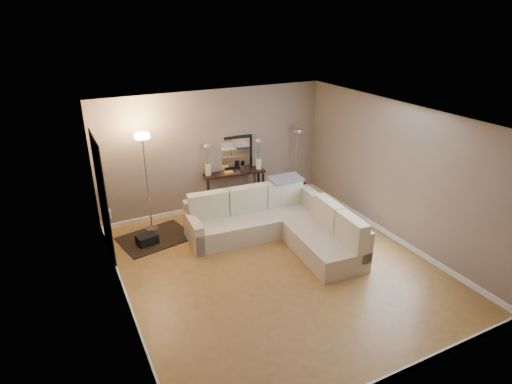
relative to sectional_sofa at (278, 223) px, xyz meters
name	(u,v)px	position (x,y,z in m)	size (l,w,h in m)	color
floor	(277,267)	(-0.50, -0.86, -0.34)	(5.00, 5.50, 0.01)	olive
ceiling	(280,118)	(-0.50, -0.86, 2.27)	(5.00, 5.50, 0.01)	white
wall_back	(215,151)	(-0.50, 1.90, 0.96)	(5.00, 0.02, 2.60)	gray
wall_front	(405,292)	(-0.50, -3.62, 0.96)	(5.00, 0.02, 2.60)	gray
wall_left	(117,232)	(-3.01, -0.86, 0.96)	(0.02, 5.50, 2.60)	gray
wall_right	(397,173)	(2.01, -0.86, 0.96)	(0.02, 5.50, 2.60)	gray
baseboard_back	(217,205)	(-0.50, 1.88, -0.29)	(5.00, 0.03, 0.10)	white
baseboard_front	(389,378)	(-0.50, -3.59, -0.29)	(5.00, 0.03, 0.10)	white
baseboard_left	(130,306)	(-2.98, -0.86, -0.29)	(0.03, 5.50, 0.10)	white
baseboard_right	(388,233)	(1.99, -0.86, -0.29)	(0.03, 5.50, 0.10)	white
doorway	(103,199)	(-2.98, 0.84, 0.76)	(0.02, 1.20, 2.20)	black
switch_plate	(110,213)	(-2.98, -0.01, 0.86)	(0.02, 0.08, 0.12)	white
sectional_sofa	(278,223)	(0.00, 0.00, 0.00)	(2.65, 2.67, 0.91)	#BFAF9B
throw_blanket	(286,179)	(0.51, 0.60, 0.61)	(0.65, 0.38, 0.05)	slate
console_table	(231,188)	(-0.23, 1.73, 0.13)	(1.38, 0.52, 0.83)	black
leaning_mirror	(231,153)	(-0.12, 1.89, 0.86)	(0.95, 0.15, 0.75)	black
table_decor	(234,171)	(-0.15, 1.68, 0.52)	(0.57, 0.16, 0.14)	orange
flower_vase_left	(208,162)	(-0.71, 1.78, 0.78)	(0.16, 0.14, 0.71)	silver
flower_vase_right	(259,156)	(0.42, 1.65, 0.78)	(0.16, 0.14, 0.71)	silver
floor_lamp_lit	(145,164)	(-2.08, 1.46, 1.06)	(0.33, 0.33, 1.98)	silver
floor_lamp_unlit	(297,149)	(1.41, 1.65, 0.81)	(0.26, 0.26, 1.62)	silver
charcoal_rug	(156,238)	(-2.11, 1.07, -0.33)	(1.29, 0.97, 0.02)	black
black_bag	(147,241)	(-2.30, 0.92, -0.27)	(0.37, 0.26, 0.24)	black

